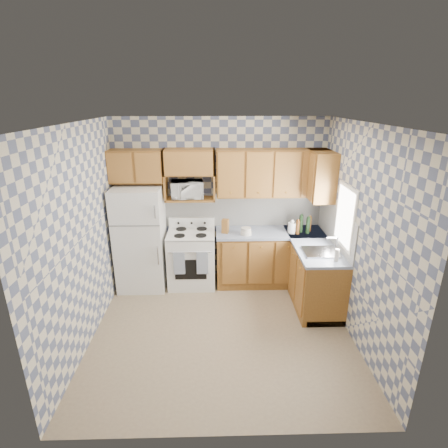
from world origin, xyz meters
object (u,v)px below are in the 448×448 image
Objects in this scene: microwave at (187,189)px; electric_kettle at (292,228)px; stove_body at (192,259)px; refrigerator at (141,238)px.

electric_kettle is at bearing -13.18° from microwave.
microwave is (-0.05, 0.19, 1.14)m from stove_body.
refrigerator is 1.87× the size of stove_body.
microwave is at bearing 172.02° from electric_kettle.
stove_body is 1.79× the size of microwave.
microwave reaches higher than electric_kettle.
stove_body is at bearing 1.78° from refrigerator.
refrigerator is 3.35× the size of microwave.
electric_kettle is (2.43, -0.02, 0.16)m from refrigerator.
microwave is (0.75, 0.21, 0.75)m from refrigerator.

